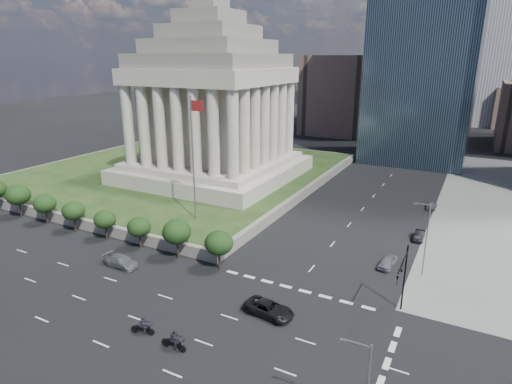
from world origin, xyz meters
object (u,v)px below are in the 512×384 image
Objects in this scene: street_lamp_north at (425,235)px; motorcycle_lead at (173,340)px; motorcycle_trail at (142,326)px; traffic_signal_ne at (403,275)px; war_memorial at (212,87)px; parked_sedan_near at (388,262)px; parked_sedan_mid at (419,235)px; flagpole at (194,152)px; parked_sedan_far at (432,205)px; suv_grey at (121,261)px; pickup_truck at (269,309)px.

street_lamp_north is 33.69m from motorcycle_lead.
traffic_signal_ne is at bearing 19.87° from motorcycle_trail.
war_memorial is 14.67× the size of motorcycle_trail.
motorcycle_trail is at bearing -117.91° from parked_sedan_near.
war_memorial is 54.92m from street_lamp_north.
motorcycle_lead reaches higher than parked_sedan_mid.
flagpole is 5.07× the size of parked_sedan_far.
motorcycle_trail is (-21.89, -54.88, 0.32)m from parked_sedan_far.
traffic_signal_ne is 24.75m from motorcycle_lead.
motorcycle_trail is (-19.39, -27.02, 0.28)m from parked_sedan_near.
parked_sedan_mid is 1.04× the size of parked_sedan_far.
traffic_signal_ne is 0.80× the size of street_lamp_north.
war_memorial is at bearing 17.84° from suv_grey.
war_memorial is 4.88× the size of traffic_signal_ne.
flagpole is (12.17, -24.00, -8.29)m from war_memorial.
street_lamp_north is 40.60m from suv_grey.
war_memorial reaches higher than motorcycle_trail.
parked_sedan_mid is 1.41× the size of motorcycle_lead.
suv_grey is 2.01× the size of motorcycle_trail.
flagpole reaches higher than traffic_signal_ne.
pickup_truck is 47.20m from parked_sedan_far.
pickup_truck is 2.00× the size of motorcycle_lead.
flagpole is at bearing 59.74° from pickup_truck.
flagpole is 2.00× the size of street_lamp_north.
motorcycle_trail is at bearing -66.06° from flagpole.
parked_sedan_far is at bearing -35.09° from suv_grey.
motorcycle_trail is (-4.40, 0.45, -0.09)m from motorcycle_lead.
flagpole is at bearing -169.92° from parked_sedan_near.
flagpole is 33.25m from parked_sedan_near.
parked_sedan_mid is (2.50, 11.82, -0.04)m from parked_sedan_near.
street_lamp_north is 1.73× the size of pickup_truck.
traffic_signal_ne is 36.55m from suv_grey.
suv_grey is at bearing -171.55° from traffic_signal_ne.
suv_grey is 16.48m from motorcycle_trail.
suv_grey is (10.62, -39.63, -20.63)m from war_memorial.
flagpole is at bearing -160.29° from parked_sedan_mid.
war_memorial is 13.48× the size of motorcycle_lead.
parked_sedan_near is at bearing -59.61° from suv_grey.
suv_grey is 36.52m from parked_sedan_near.
street_lamp_north is at bearing 52.52° from motorcycle_lead.
pickup_truck is at bearing -103.25° from parked_sedan_far.
pickup_truck is (21.53, -16.58, -12.31)m from flagpole.
parked_sedan_mid is 16.04m from parked_sedan_far.
motorcycle_trail is at bearing -64.62° from war_memorial.
motorcycle_lead is at bearing -58.86° from flagpole.
pickup_truck is at bearing 28.12° from motorcycle_trail.
motorcycle_lead reaches higher than motorcycle_trail.
motorcycle_trail reaches higher than parked_sedan_near.
pickup_truck is at bearing -153.86° from traffic_signal_ne.
parked_sedan_near is at bearing 106.85° from traffic_signal_ne.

